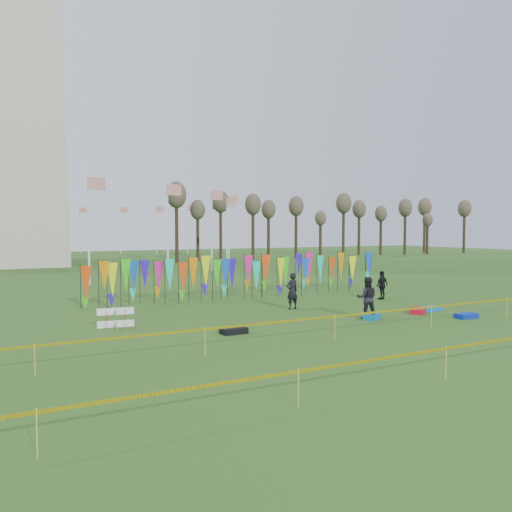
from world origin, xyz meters
name	(u,v)px	position (x,y,z in m)	size (l,w,h in m)	color
ground	(345,326)	(0.00, 0.00, 0.00)	(160.00, 160.00, 0.00)	#284C15
banner_row	(248,272)	(0.28, 9.48, 1.51)	(18.64, 0.64, 2.39)	black
caution_tape_near	(369,314)	(-0.22, -1.78, 0.78)	(26.00, 0.02, 0.90)	#E3D404
caution_tape_far	(495,342)	(-0.22, -7.14, 0.78)	(26.00, 0.02, 0.90)	#E3D404
tree_line	(334,215)	(32.00, 44.00, 6.17)	(53.92, 1.92, 7.84)	#34281A
box_kite	(116,318)	(-8.46, 4.00, 0.41)	(0.74, 0.74, 0.82)	red
person_left	(292,291)	(0.39, 4.73, 0.91)	(0.66, 0.49, 1.82)	black
person_mid	(367,298)	(1.93, 0.90, 0.93)	(0.91, 0.56, 1.87)	black
person_right	(382,285)	(6.75, 5.31, 0.82)	(0.96, 0.55, 1.64)	black
kite_bag_turquoise	(372,316)	(2.10, 0.74, 0.11)	(1.11, 0.56, 0.22)	#0B6EA8
kite_bag_blue	(466,316)	(5.97, -1.08, 0.11)	(1.02, 0.53, 0.21)	#0A29AE
kite_bag_red	(418,310)	(5.13, 0.96, 0.12)	(1.31, 0.60, 0.24)	red
kite_bag_black	(234,331)	(-4.70, 0.75, 0.11)	(0.99, 0.57, 0.23)	black
kite_bag_teal	(430,309)	(6.13, 1.17, 0.11)	(1.13, 0.54, 0.22)	#0D72C3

